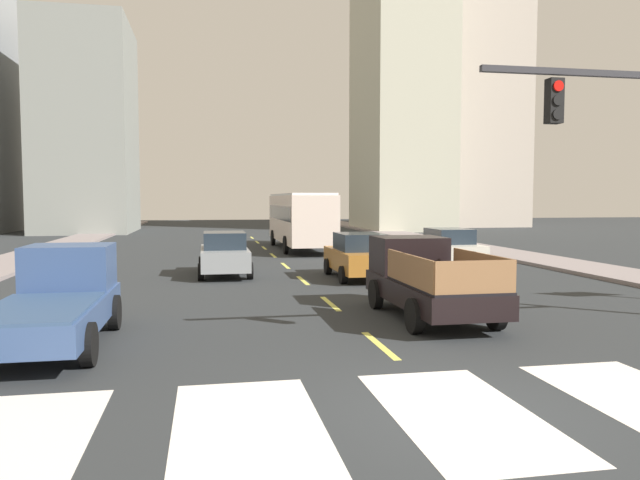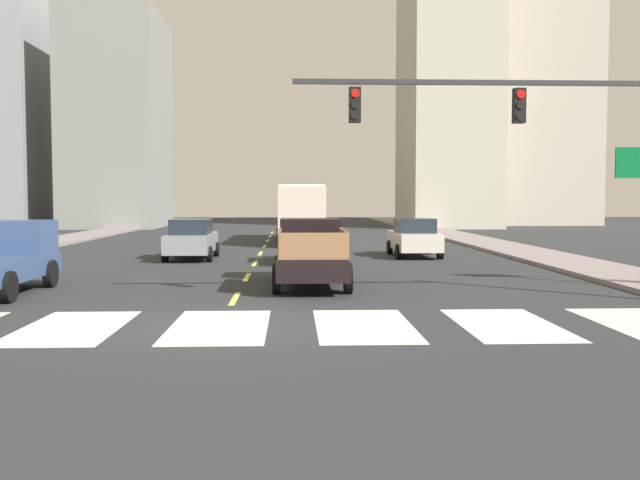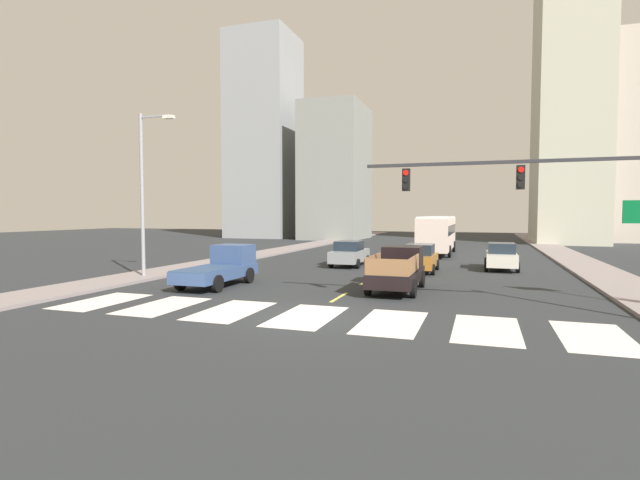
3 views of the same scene
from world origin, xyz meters
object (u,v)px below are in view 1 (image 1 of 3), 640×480
Objects in this scene: pickup_stakebed at (424,279)px; sedan_near_left at (448,248)px; sedan_far at (358,256)px; city_bus at (300,217)px; pickup_dark at (57,299)px; sedan_mid at (224,254)px.

sedan_near_left is at bearing 64.53° from pickup_stakebed.
sedan_far is at bearing -148.57° from sedan_near_left.
pickup_stakebed is 0.48× the size of city_bus.
pickup_stakebed is 1.18× the size of sedan_far.
city_bus is at bearing 66.78° from pickup_dark.
sedan_mid is at bearing -112.67° from city_bus.
sedan_near_left is (4.88, 10.09, -0.08)m from pickup_stakebed.
pickup_dark is 1.18× the size of sedan_mid.
pickup_dark is 11.16m from sedan_mid.
city_bus is at bearing 89.55° from sedan_far.
sedan_near_left is (4.92, -10.62, -1.09)m from city_bus.
pickup_dark is 1.18× the size of sedan_near_left.
pickup_stakebed reaches higher than sedan_far.
pickup_stakebed is 8.72m from pickup_dark.
sedan_near_left is at bearing 38.35° from pickup_dark.
sedan_near_left is 1.00× the size of sedan_far.
pickup_stakebed is at bearing -92.09° from sedan_far.
pickup_stakebed is at bearing -90.05° from city_bus.
city_bus is 2.45× the size of sedan_far.
pickup_stakebed reaches higher than sedan_near_left.
sedan_near_left is 9.77m from sedan_mid.
pickup_stakebed is 20.74m from city_bus.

